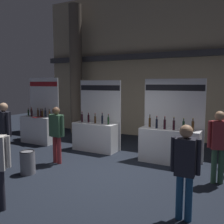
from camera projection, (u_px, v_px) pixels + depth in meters
name	position (u px, v px, depth m)	size (l,w,h in m)	color
ground_plane	(107.00, 174.00, 6.41)	(24.00, 24.00, 0.00)	black
hall_colonnade	(163.00, 64.00, 10.26)	(11.65, 1.17, 6.32)	gray
exhibitor_booth_0	(40.00, 126.00, 9.80)	(1.47, 0.74, 2.55)	white
exhibitor_booth_1	(96.00, 133.00, 8.67)	(1.63, 0.66, 2.44)	white
exhibitor_booth_2	(170.00, 142.00, 7.31)	(1.82, 0.66, 2.48)	white
trash_bin	(28.00, 162.00, 6.42)	(0.38, 0.38, 0.61)	slate
visitor_1	(57.00, 130.00, 7.20)	(0.56, 0.26, 1.66)	maroon
visitor_2	(4.00, 128.00, 6.92)	(0.56, 0.33, 1.81)	navy
visitor_6	(219.00, 141.00, 5.72)	(0.48, 0.32, 1.71)	#33563D
visitor_7	(185.00, 164.00, 4.16)	(0.50, 0.27, 1.66)	navy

